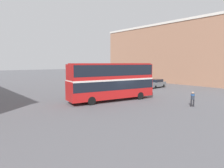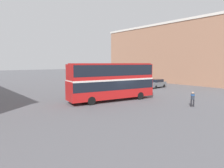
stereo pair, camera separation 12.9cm
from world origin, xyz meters
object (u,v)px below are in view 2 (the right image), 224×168
(parked_car_kerb_far, at_px, (115,81))
(double_decker_bus, at_px, (112,79))
(pedestrian_foreground, at_px, (193,98))
(parked_car_kerb_near, at_px, (156,83))

(parked_car_kerb_far, bearing_deg, double_decker_bus, -146.58)
(double_decker_bus, distance_m, parked_car_kerb_far, 18.46)
(pedestrian_foreground, bearing_deg, parked_car_kerb_far, -143.55)
(double_decker_bus, distance_m, pedestrian_foreground, 9.50)
(parked_car_kerb_near, bearing_deg, double_decker_bus, 14.08)
(double_decker_bus, relative_size, parked_car_kerb_far, 2.44)
(pedestrian_foreground, relative_size, parked_car_kerb_far, 0.35)
(double_decker_bus, xyz_separation_m, parked_car_kerb_far, (12.31, 13.63, -1.89))
(parked_car_kerb_near, height_order, parked_car_kerb_far, parked_car_kerb_near)
(pedestrian_foreground, bearing_deg, parked_car_kerb_near, -162.91)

